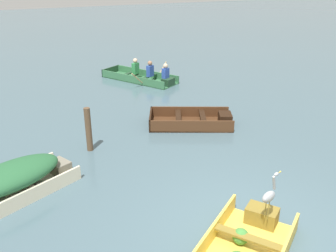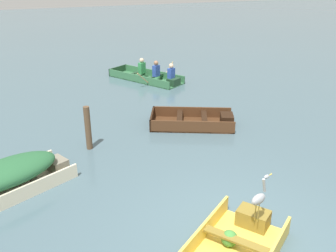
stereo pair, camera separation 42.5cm
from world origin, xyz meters
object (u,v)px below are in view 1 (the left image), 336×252
Objects in this scene: heron_on_dinghy at (269,195)px; skiff_dark_varnish_mid_moored at (195,121)px; skiff_cream_near_moored at (12,179)px; mooring_post at (88,130)px; rowboat_green_with_crew at (144,76)px.

skiff_dark_varnish_mid_moored is at bearing 76.77° from heron_on_dinghy.
heron_on_dinghy reaches higher than skiff_dark_varnish_mid_moored.
skiff_cream_near_moored is 2.44× the size of mooring_post.
skiff_cream_near_moored is 5.02m from heron_on_dinghy.
mooring_post reaches higher than skiff_dark_varnish_mid_moored.
rowboat_green_with_crew is (5.27, 6.67, -0.19)m from skiff_cream_near_moored.
rowboat_green_with_crew is (0.18, 4.86, 0.07)m from skiff_dark_varnish_mid_moored.
rowboat_green_with_crew is at bearing 51.71° from skiff_cream_near_moored.
skiff_dark_varnish_mid_moored is at bearing 19.58° from skiff_cream_near_moored.
heron_on_dinghy reaches higher than mooring_post.
heron_on_dinghy is (3.94, -3.08, 0.45)m from skiff_cream_near_moored.
mooring_post is (-3.21, -0.40, 0.45)m from skiff_dark_varnish_mid_moored.
rowboat_green_with_crew reaches higher than skiff_cream_near_moored.
rowboat_green_with_crew is 9.86m from heron_on_dinghy.
mooring_post reaches higher than skiff_cream_near_moored.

